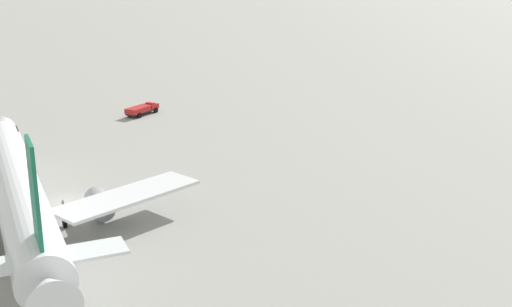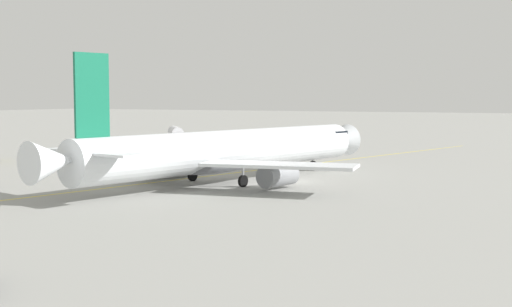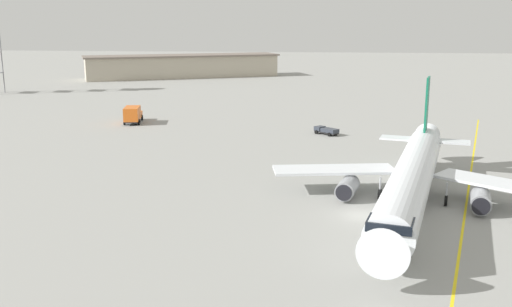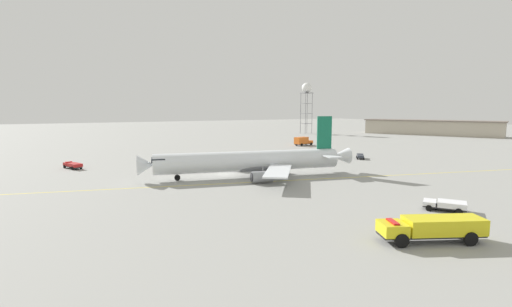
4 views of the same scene
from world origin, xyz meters
The scene contains 3 objects.
ground_plane centered at (0.00, 0.00, 0.00)m, with size 600.00×600.00×0.00m, color gray.
airliner_main centered at (-5.32, -3.54, 2.98)m, with size 30.19×42.18×11.79m.
ops_pickup_truck centered at (22.58, 26.75, 0.81)m, with size 5.83×3.86×1.41m.
Camera 1 is at (-21.68, -57.38, 22.71)m, focal length 46.77 mm.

